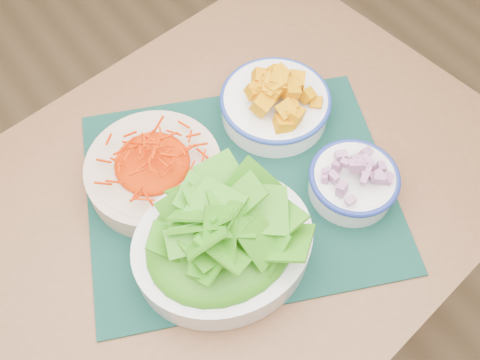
{
  "coord_description": "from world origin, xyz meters",
  "views": [
    {
      "loc": [
        -0.31,
        -0.16,
        1.53
      ],
      "look_at": [
        -0.05,
        0.2,
        0.78
      ],
      "focal_mm": 40.0,
      "sensor_mm": 36.0,
      "label": 1
    }
  ],
  "objects_px": {
    "table": "(207,238)",
    "squash_bowl": "(276,99)",
    "placemat": "(240,190)",
    "lettuce_bowl": "(223,239)",
    "onion_bowl": "(354,179)",
    "carrot_bowl": "(154,168)"
  },
  "relations": [
    {
      "from": "lettuce_bowl",
      "to": "onion_bowl",
      "type": "xyz_separation_m",
      "value": [
        0.24,
        -0.03,
        -0.02
      ]
    },
    {
      "from": "table",
      "to": "squash_bowl",
      "type": "relative_size",
      "value": 5.56
    },
    {
      "from": "table",
      "to": "carrot_bowl",
      "type": "relative_size",
      "value": 4.94
    },
    {
      "from": "placemat",
      "to": "lettuce_bowl",
      "type": "xyz_separation_m",
      "value": [
        -0.09,
        -0.08,
        0.06
      ]
    },
    {
      "from": "placemat",
      "to": "carrot_bowl",
      "type": "bearing_deg",
      "value": 161.53
    },
    {
      "from": "table",
      "to": "placemat",
      "type": "distance_m",
      "value": 0.13
    },
    {
      "from": "table",
      "to": "carrot_bowl",
      "type": "distance_m",
      "value": 0.18
    },
    {
      "from": "placemat",
      "to": "onion_bowl",
      "type": "distance_m",
      "value": 0.19
    },
    {
      "from": "lettuce_bowl",
      "to": "onion_bowl",
      "type": "distance_m",
      "value": 0.24
    },
    {
      "from": "placemat",
      "to": "lettuce_bowl",
      "type": "bearing_deg",
      "value": -113.74
    },
    {
      "from": "table",
      "to": "onion_bowl",
      "type": "bearing_deg",
      "value": -34.91
    },
    {
      "from": "onion_bowl",
      "to": "lettuce_bowl",
      "type": "bearing_deg",
      "value": 172.83
    },
    {
      "from": "table",
      "to": "squash_bowl",
      "type": "height_order",
      "value": "squash_bowl"
    },
    {
      "from": "carrot_bowl",
      "to": "onion_bowl",
      "type": "height_order",
      "value": "carrot_bowl"
    },
    {
      "from": "squash_bowl",
      "to": "placemat",
      "type": "bearing_deg",
      "value": -147.74
    },
    {
      "from": "carrot_bowl",
      "to": "onion_bowl",
      "type": "xyz_separation_m",
      "value": [
        0.25,
        -0.21,
        -0.0
      ]
    },
    {
      "from": "squash_bowl",
      "to": "onion_bowl",
      "type": "bearing_deg",
      "value": -89.11
    },
    {
      "from": "carrot_bowl",
      "to": "squash_bowl",
      "type": "relative_size",
      "value": 1.13
    },
    {
      "from": "lettuce_bowl",
      "to": "placemat",
      "type": "bearing_deg",
      "value": 54.7
    },
    {
      "from": "squash_bowl",
      "to": "lettuce_bowl",
      "type": "height_order",
      "value": "lettuce_bowl"
    },
    {
      "from": "squash_bowl",
      "to": "onion_bowl",
      "type": "relative_size",
      "value": 1.26
    },
    {
      "from": "lettuce_bowl",
      "to": "carrot_bowl",
      "type": "bearing_deg",
      "value": 107.26
    }
  ]
}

